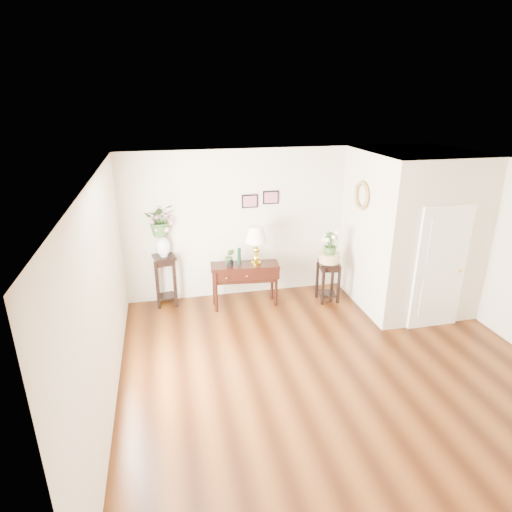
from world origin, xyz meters
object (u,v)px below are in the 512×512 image
object	(u,v)px
plant_stand_b	(328,281)
table_lamp	(256,245)
plant_stand_a	(166,280)
console_table	(245,285)

from	to	relation	value
plant_stand_b	table_lamp	bearing A→B (deg)	173.83
plant_stand_a	plant_stand_b	xyz separation A→B (m)	(2.98, -0.51, -0.09)
table_lamp	plant_stand_b	size ratio (longest dim) A/B	0.90
console_table	plant_stand_b	distance (m)	1.57
console_table	plant_stand_a	distance (m)	1.46
plant_stand_a	plant_stand_b	bearing A→B (deg)	-9.67
plant_stand_b	plant_stand_a	bearing A→B (deg)	170.33
table_lamp	plant_stand_b	distance (m)	1.57
table_lamp	plant_stand_a	bearing A→B (deg)	167.48
console_table	table_lamp	world-z (taller)	table_lamp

